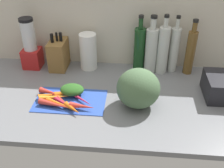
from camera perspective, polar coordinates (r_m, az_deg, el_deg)
ground_plane at (r=150.60cm, az=-0.34°, el=-2.79°), size 170.00×80.00×3.00cm
wall_back at (r=170.11cm, az=0.91°, el=13.60°), size 170.00×3.00×60.00cm
cutting_board at (r=146.68cm, az=-8.85°, el=-3.45°), size 38.04×23.03×0.80cm
carrot_0 at (r=147.39cm, az=-12.04°, el=-2.74°), size 16.95×6.83×2.92cm
carrot_1 at (r=149.28cm, az=-9.89°, el=-1.85°), size 12.38×8.08×3.37cm
carrot_2 at (r=144.33cm, az=-6.65°, el=-3.18°), size 14.21×11.52×2.24cm
carrot_3 at (r=138.17cm, az=-6.38°, el=-4.75°), size 13.48×4.79×3.37cm
carrot_4 at (r=144.14cm, az=-10.50°, el=-3.59°), size 14.49×13.22×2.36cm
carrot_5 at (r=137.68cm, az=-8.44°, el=-5.19°), size 10.56×9.40×2.98cm
carrot_6 at (r=141.61cm, az=-10.92°, el=-4.31°), size 17.42×9.38×2.74cm
carrot_7 at (r=141.84cm, az=-12.24°, el=-4.27°), size 17.68×7.53×3.30cm
carrot_8 at (r=141.82cm, az=-9.84°, el=-4.29°), size 15.88×11.92×2.01cm
carrot_9 at (r=149.80cm, az=-13.30°, el=-2.31°), size 11.55×6.75×2.77cm
carrot_10 at (r=151.71cm, az=-13.17°, el=-1.69°), size 12.59×6.60×3.22cm
carrot_greens_pile at (r=149.24cm, az=-8.52°, el=-1.20°), size 13.18×10.14×5.58cm
winter_squash at (r=136.72cm, az=5.62°, el=-0.95°), size 22.31×20.50×21.23cm
knife_block at (r=175.29cm, az=-11.33°, el=6.25°), size 10.34×16.79×24.01cm
blender_appliance at (r=178.46cm, az=-16.99°, el=7.59°), size 11.25×11.25×32.89cm
paper_towel_roll at (r=171.02cm, az=-5.08°, el=6.93°), size 10.73×10.73×23.42cm
bottle_0 at (r=169.40cm, az=5.86°, el=7.62°), size 7.00×7.00×35.46cm
bottle_1 at (r=167.31cm, az=8.38°, el=7.37°), size 7.51×7.51×36.37cm
bottle_2 at (r=166.77cm, az=10.84°, el=7.21°), size 6.84×6.84×37.39cm
bottle_3 at (r=170.62cm, az=13.13°, el=7.26°), size 5.94×5.94×36.00cm
bottle_4 at (r=170.19cm, az=16.40°, el=6.70°), size 5.74×5.74×34.92cm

